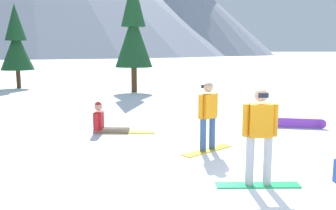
% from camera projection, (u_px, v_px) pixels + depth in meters
% --- Properties ---
extents(ground_plane, '(800.00, 800.00, 0.00)m').
position_uv_depth(ground_plane, '(262.00, 186.00, 6.52)').
color(ground_plane, white).
extents(snowboarder_foreground, '(1.55, 0.52, 1.78)m').
position_uv_depth(snowboarder_foreground, '(260.00, 135.00, 6.38)').
color(snowboarder_foreground, '#19B259').
rests_on(snowboarder_foreground, ground_plane).
extents(snowboarder_midground, '(1.44, 1.00, 1.68)m').
position_uv_depth(snowboarder_midground, '(208.00, 115.00, 8.65)').
color(snowboarder_midground, yellow).
rests_on(snowboarder_midground, ground_plane).
extents(snowboarder_background, '(1.85, 0.80, 0.93)m').
position_uv_depth(snowboarder_background, '(105.00, 122.00, 10.68)').
color(snowboarder_background, gray).
rests_on(snowboarder_background, ground_plane).
extents(loose_snowboard_far_spare, '(1.77, 0.73, 0.30)m').
position_uv_depth(loose_snowboard_far_spare, '(295.00, 123.00, 11.38)').
color(loose_snowboard_far_spare, '#993FD8').
rests_on(loose_snowboard_far_spare, ground_plane).
extents(pine_tree_leaning, '(2.15, 2.15, 6.60)m').
position_uv_depth(pine_tree_leaning, '(133.00, 30.00, 20.47)').
color(pine_tree_leaning, '#472D19').
rests_on(pine_tree_leaning, ground_plane).
extents(pine_tree_tall, '(2.05, 2.05, 5.32)m').
position_uv_depth(pine_tree_tall, '(16.00, 43.00, 22.67)').
color(pine_tree_tall, '#472D19').
rests_on(pine_tree_tall, ground_plane).
extents(peak_central_summit, '(102.82, 102.82, 46.24)m').
position_uv_depth(peak_central_summit, '(169.00, 6.00, 177.87)').
color(peak_central_summit, '#8C93A3').
rests_on(peak_central_summit, ground_plane).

